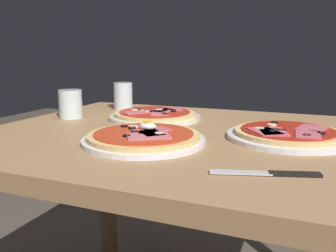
{
  "coord_description": "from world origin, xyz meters",
  "views": [
    {
      "loc": [
        0.28,
        -0.89,
        0.96
      ],
      "look_at": [
        -0.05,
        -0.07,
        0.77
      ],
      "focal_mm": 37.91,
      "sensor_mm": 36.0,
      "label": 1
    }
  ],
  "objects_px": {
    "dining_table": "(195,174)",
    "pizza_foreground": "(144,138)",
    "pizza_across_right": "(155,115)",
    "water_glass_near": "(71,106)",
    "pizza_across_left": "(288,134)",
    "water_glass_far": "(123,98)",
    "knife": "(273,173)"
  },
  "relations": [
    {
      "from": "pizza_across_left",
      "to": "pizza_across_right",
      "type": "xyz_separation_m",
      "value": [
        -0.42,
        0.13,
        0.0
      ]
    },
    {
      "from": "knife",
      "to": "pizza_across_left",
      "type": "bearing_deg",
      "value": 88.83
    },
    {
      "from": "pizza_foreground",
      "to": "knife",
      "type": "bearing_deg",
      "value": -21.56
    },
    {
      "from": "pizza_across_left",
      "to": "water_glass_near",
      "type": "xyz_separation_m",
      "value": [
        -0.69,
        0.04,
        0.03
      ]
    },
    {
      "from": "pizza_foreground",
      "to": "knife",
      "type": "distance_m",
      "value": 0.34
    },
    {
      "from": "water_glass_near",
      "to": "pizza_foreground",
      "type": "bearing_deg",
      "value": -29.52
    },
    {
      "from": "pizza_across_left",
      "to": "dining_table",
      "type": "bearing_deg",
      "value": -173.9
    },
    {
      "from": "dining_table",
      "to": "water_glass_near",
      "type": "height_order",
      "value": "water_glass_near"
    },
    {
      "from": "dining_table",
      "to": "water_glass_near",
      "type": "relative_size",
      "value": 12.35
    },
    {
      "from": "dining_table",
      "to": "water_glass_far",
      "type": "xyz_separation_m",
      "value": [
        -0.38,
        0.3,
        0.16
      ]
    },
    {
      "from": "water_glass_near",
      "to": "water_glass_far",
      "type": "height_order",
      "value": "water_glass_far"
    },
    {
      "from": "pizza_across_left",
      "to": "water_glass_near",
      "type": "bearing_deg",
      "value": 176.48
    },
    {
      "from": "pizza_across_left",
      "to": "water_glass_far",
      "type": "height_order",
      "value": "water_glass_far"
    },
    {
      "from": "pizza_foreground",
      "to": "water_glass_near",
      "type": "xyz_separation_m",
      "value": [
        -0.37,
        0.21,
        0.03
      ]
    },
    {
      "from": "pizza_foreground",
      "to": "water_glass_far",
      "type": "relative_size",
      "value": 2.91
    },
    {
      "from": "pizza_foreground",
      "to": "pizza_across_left",
      "type": "distance_m",
      "value": 0.36
    },
    {
      "from": "dining_table",
      "to": "knife",
      "type": "distance_m",
      "value": 0.37
    },
    {
      "from": "water_glass_far",
      "to": "pizza_across_left",
      "type": "bearing_deg",
      "value": -23.67
    },
    {
      "from": "water_glass_far",
      "to": "pizza_across_right",
      "type": "bearing_deg",
      "value": -35.9
    },
    {
      "from": "pizza_across_left",
      "to": "water_glass_near",
      "type": "relative_size",
      "value": 3.23
    },
    {
      "from": "dining_table",
      "to": "water_glass_near",
      "type": "distance_m",
      "value": 0.49
    },
    {
      "from": "knife",
      "to": "pizza_foreground",
      "type": "bearing_deg",
      "value": 158.44
    },
    {
      "from": "pizza_across_right",
      "to": "water_glass_near",
      "type": "distance_m",
      "value": 0.28
    },
    {
      "from": "dining_table",
      "to": "pizza_foreground",
      "type": "xyz_separation_m",
      "value": [
        -0.08,
        -0.14,
        0.13
      ]
    },
    {
      "from": "pizza_across_right",
      "to": "water_glass_near",
      "type": "xyz_separation_m",
      "value": [
        -0.27,
        -0.09,
        0.03
      ]
    },
    {
      "from": "pizza_foreground",
      "to": "knife",
      "type": "xyz_separation_m",
      "value": [
        0.31,
        -0.12,
        -0.01
      ]
    },
    {
      "from": "pizza_foreground",
      "to": "pizza_across_right",
      "type": "distance_m",
      "value": 0.31
    },
    {
      "from": "water_glass_far",
      "to": "knife",
      "type": "height_order",
      "value": "water_glass_far"
    },
    {
      "from": "dining_table",
      "to": "water_glass_near",
      "type": "bearing_deg",
      "value": 171.58
    },
    {
      "from": "dining_table",
      "to": "pizza_foreground",
      "type": "bearing_deg",
      "value": -120.78
    },
    {
      "from": "water_glass_far",
      "to": "knife",
      "type": "bearing_deg",
      "value": -42.53
    },
    {
      "from": "water_glass_near",
      "to": "knife",
      "type": "distance_m",
      "value": 0.76
    }
  ]
}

